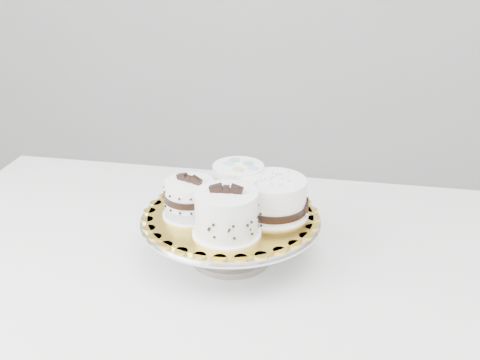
# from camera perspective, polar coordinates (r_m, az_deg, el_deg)

# --- Properties ---
(table) EXTENTS (1.38, 0.98, 0.75)m
(table) POSITION_cam_1_polar(r_m,az_deg,el_deg) (1.17, -1.61, -10.93)
(table) COLOR white
(table) RESTS_ON floor
(cake_stand) EXTENTS (0.33, 0.33, 0.09)m
(cake_stand) POSITION_cam_1_polar(r_m,az_deg,el_deg) (1.12, -0.89, -4.73)
(cake_stand) COLOR gray
(cake_stand) RESTS_ON table
(cake_board) EXTENTS (0.31, 0.31, 0.00)m
(cake_board) POSITION_cam_1_polar(r_m,az_deg,el_deg) (1.11, -0.90, -3.34)
(cake_board) COLOR gold
(cake_board) RESTS_ON cake_stand
(cake_swirl) EXTENTS (0.12, 0.12, 0.10)m
(cake_swirl) POSITION_cam_1_polar(r_m,az_deg,el_deg) (1.03, -1.29, -3.26)
(cake_swirl) COLOR white
(cake_swirl) RESTS_ON cake_board
(cake_banded) EXTENTS (0.12, 0.12, 0.08)m
(cake_banded) POSITION_cam_1_polar(r_m,az_deg,el_deg) (1.10, -4.76, -1.85)
(cake_banded) COLOR white
(cake_banded) RESTS_ON cake_board
(cake_dots) EXTENTS (0.12, 0.12, 0.07)m
(cake_dots) POSITION_cam_1_polar(r_m,az_deg,el_deg) (1.15, -0.16, -0.24)
(cake_dots) COLOR white
(cake_dots) RESTS_ON cake_board
(cake_ribbon) EXTENTS (0.14, 0.13, 0.07)m
(cake_ribbon) POSITION_cam_1_polar(r_m,az_deg,el_deg) (1.10, 3.25, -1.72)
(cake_ribbon) COLOR white
(cake_ribbon) RESTS_ON cake_board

